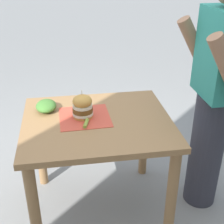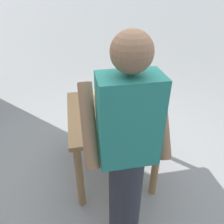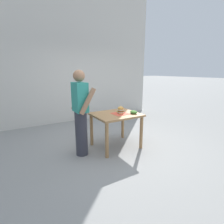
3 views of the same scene
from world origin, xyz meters
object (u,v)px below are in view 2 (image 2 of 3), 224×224
(sandwich, at_px, (113,99))
(pickle_spear, at_px, (103,106))
(patio_table, at_px, (110,122))
(side_salad, at_px, (122,92))
(diner_across_table, at_px, (127,157))

(sandwich, bearing_deg, pickle_spear, 5.39)
(patio_table, xyz_separation_m, side_salad, (-0.19, -0.33, 0.17))
(side_salad, height_order, diner_across_table, diner_across_table)
(side_salad, bearing_deg, patio_table, 60.08)
(sandwich, distance_m, pickle_spear, 0.13)
(patio_table, distance_m, sandwich, 0.24)
(diner_across_table, bearing_deg, sandwich, -95.30)
(pickle_spear, distance_m, diner_across_table, 0.87)
(pickle_spear, height_order, diner_across_table, diner_across_table)
(sandwich, relative_size, side_salad, 1.07)
(side_salad, xyz_separation_m, diner_across_table, (0.22, 1.12, 0.09))
(diner_across_table, bearing_deg, pickle_spear, -87.86)
(diner_across_table, bearing_deg, patio_table, -92.28)
(pickle_spear, xyz_separation_m, side_salad, (-0.26, -0.25, 0.02))
(pickle_spear, relative_size, diner_across_table, 0.06)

